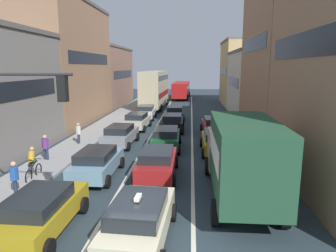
# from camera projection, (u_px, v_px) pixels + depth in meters

# --- Properties ---
(ground_plane) EXTENTS (140.00, 140.00, 0.00)m
(ground_plane) POSITION_uv_depth(u_px,v_px,m) (140.00, 248.00, 9.64)
(ground_plane) COLOR #29373F
(sidewalk_left) EXTENTS (2.60, 64.00, 0.14)m
(sidewalk_left) POSITION_uv_depth(u_px,v_px,m) (106.00, 125.00, 29.69)
(sidewalk_left) COLOR #9A9A9A
(sidewalk_left) RESTS_ON ground
(lane_stripe_left) EXTENTS (0.16, 60.00, 0.01)m
(lane_stripe_left) POSITION_uv_depth(u_px,v_px,m) (157.00, 126.00, 29.34)
(lane_stripe_left) COLOR silver
(lane_stripe_left) RESTS_ON ground
(lane_stripe_right) EXTENTS (0.16, 60.00, 0.01)m
(lane_stripe_right) POSITION_uv_depth(u_px,v_px,m) (192.00, 127.00, 29.09)
(lane_stripe_right) COLOR silver
(lane_stripe_right) RESTS_ON ground
(building_row_left) EXTENTS (7.20, 43.90, 12.01)m
(building_row_left) POSITION_uv_depth(u_px,v_px,m) (59.00, 74.00, 31.34)
(building_row_left) COLOR gray
(building_row_left) RESTS_ON ground
(building_row_right) EXTENTS (7.20, 43.90, 13.74)m
(building_row_right) POSITION_uv_depth(u_px,v_px,m) (284.00, 67.00, 27.55)
(building_row_right) COLOR tan
(building_row_right) RESTS_ON ground
(traffic_light_pole) EXTENTS (3.58, 0.38, 5.50)m
(traffic_light_pole) POSITION_uv_depth(u_px,v_px,m) (9.00, 123.00, 10.09)
(traffic_light_pole) COLOR #2D2D33
(traffic_light_pole) RESTS_ON ground
(removalist_box_truck) EXTENTS (2.72, 7.71, 3.58)m
(removalist_box_truck) POSITION_uv_depth(u_px,v_px,m) (241.00, 155.00, 12.85)
(removalist_box_truck) COLOR #B7B29E
(removalist_box_truck) RESTS_ON ground
(taxi_centre_lane_front) EXTENTS (2.27, 4.40, 1.66)m
(taxi_centre_lane_front) POSITION_uv_depth(u_px,v_px,m) (139.00, 219.00, 9.85)
(taxi_centre_lane_front) COLOR beige
(taxi_centre_lane_front) RESTS_ON ground
(sedan_left_lane_front) EXTENTS (2.11, 4.32, 1.49)m
(sedan_left_lane_front) POSITION_uv_depth(u_px,v_px,m) (41.00, 211.00, 10.38)
(sedan_left_lane_front) COLOR #B29319
(sedan_left_lane_front) RESTS_ON ground
(sedan_centre_lane_second) EXTENTS (2.06, 4.30, 1.49)m
(sedan_centre_lane_second) POSITION_uv_depth(u_px,v_px,m) (157.00, 162.00, 15.76)
(sedan_centre_lane_second) COLOR #A51E1E
(sedan_centre_lane_second) RESTS_ON ground
(wagon_left_lane_second) EXTENTS (2.08, 4.31, 1.49)m
(wagon_left_lane_second) POSITION_uv_depth(u_px,v_px,m) (97.00, 162.00, 15.70)
(wagon_left_lane_second) COLOR #759EB7
(wagon_left_lane_second) RESTS_ON ground
(hatchback_centre_lane_third) EXTENTS (2.13, 4.33, 1.49)m
(hatchback_centre_lane_third) POSITION_uv_depth(u_px,v_px,m) (166.00, 137.00, 21.17)
(hatchback_centre_lane_third) COLOR #19592D
(hatchback_centre_lane_third) RESTS_ON ground
(sedan_left_lane_third) EXTENTS (2.20, 4.37, 1.49)m
(sedan_left_lane_third) POSITION_uv_depth(u_px,v_px,m) (120.00, 135.00, 22.02)
(sedan_left_lane_third) COLOR gray
(sedan_left_lane_third) RESTS_ON ground
(coupe_centre_lane_fourth) EXTENTS (2.11, 4.32, 1.49)m
(coupe_centre_lane_fourth) POSITION_uv_depth(u_px,v_px,m) (172.00, 122.00, 27.16)
(coupe_centre_lane_fourth) COLOR black
(coupe_centre_lane_fourth) RESTS_ON ground
(sedan_left_lane_fourth) EXTENTS (2.26, 4.39, 1.49)m
(sedan_left_lane_fourth) POSITION_uv_depth(u_px,v_px,m) (137.00, 121.00, 27.82)
(sedan_left_lane_fourth) COLOR beige
(sedan_left_lane_fourth) RESTS_ON ground
(sedan_centre_lane_fifth) EXTENTS (2.25, 4.39, 1.49)m
(sedan_centre_lane_fifth) POSITION_uv_depth(u_px,v_px,m) (175.00, 113.00, 32.64)
(sedan_centre_lane_fifth) COLOR #194C8C
(sedan_centre_lane_fifth) RESTS_ON ground
(sedan_left_lane_fifth) EXTENTS (2.14, 4.34, 1.49)m
(sedan_left_lane_fifth) POSITION_uv_depth(u_px,v_px,m) (146.00, 112.00, 33.37)
(sedan_left_lane_fifth) COLOR silver
(sedan_left_lane_fifth) RESTS_ON ground
(sedan_right_lane_behind_truck) EXTENTS (2.09, 4.31, 1.49)m
(sedan_right_lane_behind_truck) POSITION_uv_depth(u_px,v_px,m) (217.00, 141.00, 20.19)
(sedan_right_lane_behind_truck) COLOR #B29319
(sedan_right_lane_behind_truck) RESTS_ON ground
(wagon_right_lane_far) EXTENTS (2.20, 4.37, 1.49)m
(wagon_right_lane_far) POSITION_uv_depth(u_px,v_px,m) (214.00, 126.00, 25.48)
(wagon_right_lane_far) COLOR #A51E1E
(wagon_right_lane_far) RESTS_ON ground
(bus_mid_queue_primary) EXTENTS (3.12, 10.59, 5.06)m
(bus_mid_queue_primary) POSITION_uv_depth(u_px,v_px,m) (155.00, 88.00, 41.21)
(bus_mid_queue_primary) COLOR #BFB793
(bus_mid_queue_primary) RESTS_ON ground
(bus_far_queue_secondary) EXTENTS (3.11, 10.59, 2.90)m
(bus_far_queue_secondary) POSITION_uv_depth(u_px,v_px,m) (181.00, 89.00, 54.32)
(bus_far_queue_secondary) COLOR #B21919
(bus_far_queue_secondary) RESTS_ON ground
(cyclist_on_sidewalk) EXTENTS (0.50, 1.73, 1.72)m
(cyclist_on_sidewalk) POSITION_uv_depth(u_px,v_px,m) (33.00, 164.00, 15.27)
(cyclist_on_sidewalk) COLOR black
(cyclist_on_sidewalk) RESTS_ON ground
(pedestrian_near_kerb) EXTENTS (0.34, 0.53, 1.66)m
(pedestrian_near_kerb) POSITION_uv_depth(u_px,v_px,m) (78.00, 132.00, 22.10)
(pedestrian_near_kerb) COLOR #262D47
(pedestrian_near_kerb) RESTS_ON ground
(pedestrian_mid_sidewalk) EXTENTS (0.52, 0.34, 1.66)m
(pedestrian_mid_sidewalk) POSITION_uv_depth(u_px,v_px,m) (45.00, 146.00, 18.20)
(pedestrian_mid_sidewalk) COLOR #262D47
(pedestrian_mid_sidewalk) RESTS_ON ground
(pedestrian_far_sidewalk) EXTENTS (0.34, 0.47, 1.66)m
(pedestrian_far_sidewalk) POSITION_uv_depth(u_px,v_px,m) (15.00, 177.00, 13.13)
(pedestrian_far_sidewalk) COLOR #262D47
(pedestrian_far_sidewalk) RESTS_ON ground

